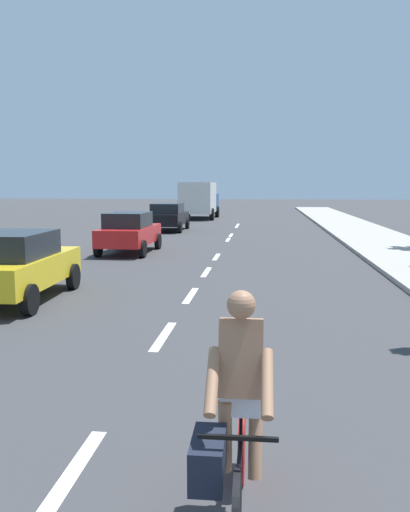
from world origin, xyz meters
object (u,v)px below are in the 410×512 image
Objects in this scene: cyclist at (234,418)px; parked_car_yellow at (16,264)px; parked_car_red at (129,231)px; parked_car_black at (168,216)px; delivery_truck at (199,199)px.

parked_car_yellow is (-5.34, 7.41, 0.01)m from cyclist.
parked_car_red is at bearing -73.42° from cyclist.
cyclist is 0.46× the size of parked_car_red.
cyclist reaches higher than parked_car_red.
parked_car_red is (-4.94, 16.06, 0.01)m from cyclist.
cyclist is at bearing -72.45° from parked_car_red.
parked_car_yellow is at bearing -90.47° from parked_car_black.
cyclist is at bearing -56.27° from parked_car_yellow.
delivery_truck is (0.43, 11.12, 0.66)m from parked_car_black.
parked_car_yellow is 29.84m from delivery_truck.
parked_car_black is at bearing 87.74° from parked_car_yellow.
delivery_truck is at bearing 87.56° from parked_car_black.
parked_car_black is (-5.25, 26.12, 0.01)m from cyclist.
parked_car_black is 11.15m from delivery_truck.
cyclist is 0.42× the size of parked_car_black.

